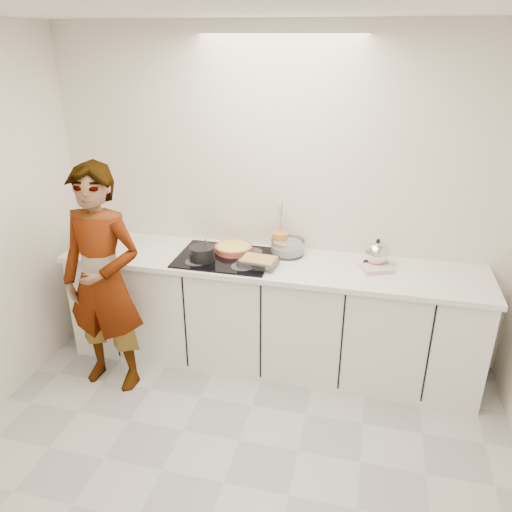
% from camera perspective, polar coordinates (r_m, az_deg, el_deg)
% --- Properties ---
extents(floor, '(3.60, 3.20, 0.00)m').
position_cam_1_polar(floor, '(3.33, -3.72, -24.43)').
color(floor, '#B8B8B4').
rests_on(floor, ground).
extents(ceiling, '(3.60, 3.20, 0.00)m').
position_cam_1_polar(ceiling, '(2.22, -5.70, 26.73)').
color(ceiling, white).
rests_on(ceiling, wall_back).
extents(wall_back, '(3.60, 0.00, 2.60)m').
position_cam_1_polar(wall_back, '(3.95, 2.59, 6.40)').
color(wall_back, white).
rests_on(wall_back, ground).
extents(base_cabinets, '(3.20, 0.58, 0.87)m').
position_cam_1_polar(base_cabinets, '(4.02, 1.47, -6.81)').
color(base_cabinets, white).
rests_on(base_cabinets, floor).
extents(countertop, '(3.24, 0.64, 0.04)m').
position_cam_1_polar(countertop, '(3.81, 1.54, -0.91)').
color(countertop, white).
rests_on(countertop, base_cabinets).
extents(hob, '(0.72, 0.54, 0.01)m').
position_cam_1_polar(hob, '(3.86, -3.60, -0.16)').
color(hob, black).
rests_on(hob, countertop).
extents(tart_dish, '(0.36, 0.36, 0.05)m').
position_cam_1_polar(tart_dish, '(3.94, -2.56, 0.91)').
color(tart_dish, '#C55341').
rests_on(tart_dish, hob).
extents(saucepan, '(0.23, 0.23, 0.18)m').
position_cam_1_polar(saucepan, '(3.79, -6.18, 0.31)').
color(saucepan, black).
rests_on(saucepan, hob).
extents(baking_dish, '(0.29, 0.23, 0.05)m').
position_cam_1_polar(baking_dish, '(3.70, 0.30, -0.60)').
color(baking_dish, silver).
rests_on(baking_dish, hob).
extents(mixing_bowl, '(0.34, 0.34, 0.12)m').
position_cam_1_polar(mixing_bowl, '(3.91, 3.64, 0.95)').
color(mixing_bowl, silver).
rests_on(mixing_bowl, countertop).
extents(tea_towel, '(0.25, 0.22, 0.03)m').
position_cam_1_polar(tea_towel, '(3.75, 13.61, -1.41)').
color(tea_towel, white).
rests_on(tea_towel, countertop).
extents(kettle, '(0.24, 0.24, 0.22)m').
position_cam_1_polar(kettle, '(3.80, 13.64, 0.19)').
color(kettle, black).
rests_on(kettle, countertop).
extents(utensil_crock, '(0.15, 0.15, 0.15)m').
position_cam_1_polar(utensil_crock, '(3.96, 2.77, 1.63)').
color(utensil_crock, orange).
rests_on(utensil_crock, countertop).
extents(cook, '(0.66, 0.45, 1.73)m').
position_cam_1_polar(cook, '(3.76, -17.08, -2.77)').
color(cook, white).
rests_on(cook, floor).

